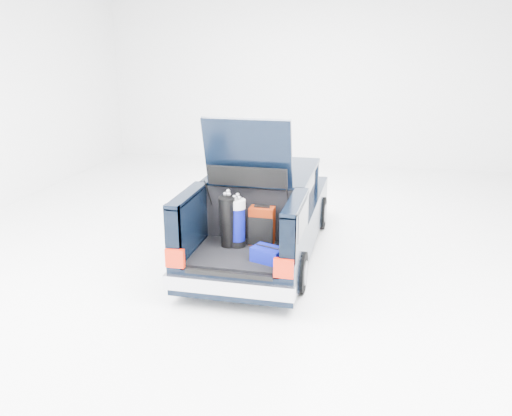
% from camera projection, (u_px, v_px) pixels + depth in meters
% --- Properties ---
extents(ground, '(14.00, 14.00, 0.00)m').
position_uv_depth(ground, '(262.00, 252.00, 9.31)').
color(ground, white).
rests_on(ground, ground).
extents(car, '(1.87, 4.65, 2.47)m').
position_uv_depth(car, '(264.00, 213.00, 9.20)').
color(car, black).
rests_on(car, ground).
extents(red_suitcase, '(0.37, 0.24, 0.60)m').
position_uv_depth(red_suitcase, '(262.00, 226.00, 7.98)').
color(red_suitcase, '#691803').
rests_on(red_suitcase, car).
extents(black_golf_bag, '(0.28, 0.33, 0.85)m').
position_uv_depth(black_golf_bag, '(228.00, 222.00, 7.86)').
color(black_golf_bag, black).
rests_on(black_golf_bag, car).
extents(blue_golf_bag, '(0.26, 0.26, 0.81)m').
position_uv_depth(blue_golf_bag, '(237.00, 222.00, 7.88)').
color(blue_golf_bag, black).
rests_on(blue_golf_bag, car).
extents(blue_duffel, '(0.49, 0.40, 0.22)m').
position_uv_depth(blue_duffel, '(268.00, 254.00, 7.42)').
color(blue_duffel, '#050A79').
rests_on(blue_duffel, car).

